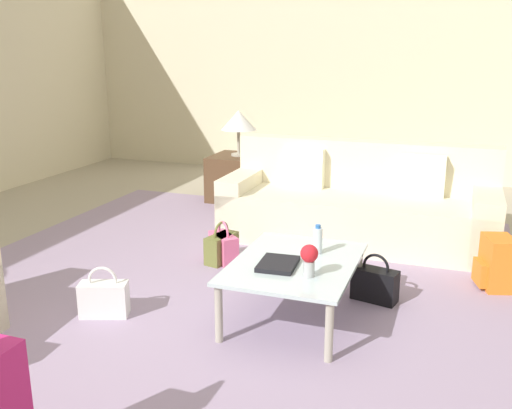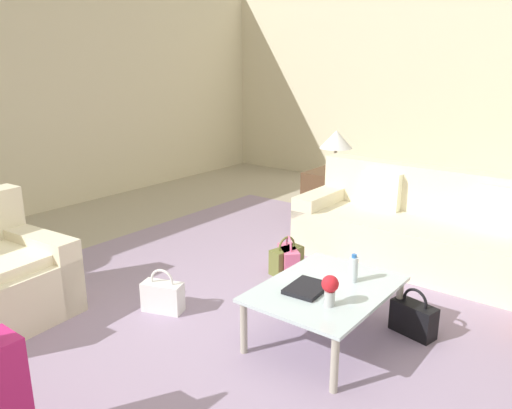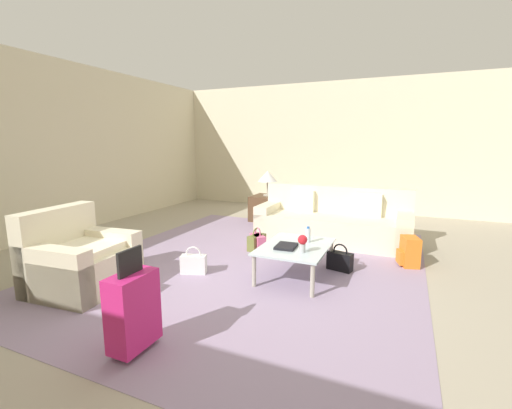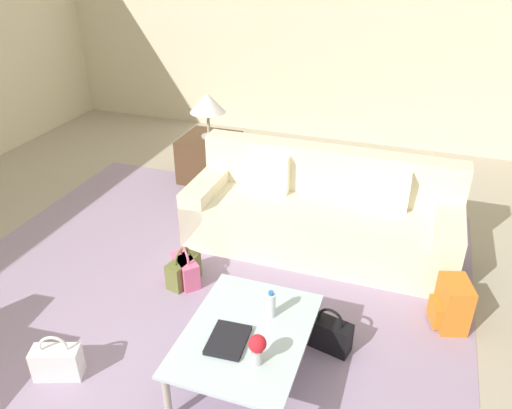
{
  "view_description": "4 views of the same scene",
  "coord_description": "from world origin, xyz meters",
  "px_view_note": "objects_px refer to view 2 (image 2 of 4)",
  "views": [
    {
      "loc": [
        -2.99,
        -1.45,
        1.75
      ],
      "look_at": [
        0.26,
        -0.28,
        0.81
      ],
      "focal_mm": 40.0,
      "sensor_mm": 36.0,
      "label": 1
    },
    {
      "loc": [
        -2.37,
        -2.04,
        1.9
      ],
      "look_at": [
        0.41,
        0.12,
        0.89
      ],
      "focal_mm": 35.0,
      "sensor_mm": 36.0,
      "label": 2
    },
    {
      "loc": [
        -3.49,
        -1.69,
        1.64
      ],
      "look_at": [
        0.83,
        0.22,
        0.79
      ],
      "focal_mm": 24.0,
      "sensor_mm": 36.0,
      "label": 3
    },
    {
      "loc": [
        -1.87,
        -1.36,
        2.69
      ],
      "look_at": [
        0.99,
        -0.36,
        1.02
      ],
      "focal_mm": 35.0,
      "sensor_mm": 36.0,
      "label": 4
    }
  ],
  "objects_px": {
    "handbag_black": "(413,318)",
    "handbag_olive": "(286,260)",
    "coffee_table": "(326,293)",
    "flower_vase": "(330,288)",
    "water_bottle": "(353,269)",
    "handbag_pink": "(288,259)",
    "handbag_white": "(163,296)",
    "coffee_table_book": "(307,288)",
    "couch": "(430,235)",
    "table_lamp": "(336,140)",
    "side_table": "(334,192)"
  },
  "relations": [
    {
      "from": "coffee_table",
      "to": "flower_vase",
      "type": "distance_m",
      "value": 0.31
    },
    {
      "from": "handbag_black",
      "to": "handbag_olive",
      "type": "bearing_deg",
      "value": 75.48
    },
    {
      "from": "couch",
      "to": "handbag_olive",
      "type": "xyz_separation_m",
      "value": [
        -1.0,
        0.97,
        -0.18
      ]
    },
    {
      "from": "handbag_white",
      "to": "water_bottle",
      "type": "bearing_deg",
      "value": -64.94
    },
    {
      "from": "handbag_black",
      "to": "handbag_pink",
      "type": "distance_m",
      "value": 1.38
    },
    {
      "from": "side_table",
      "to": "handbag_black",
      "type": "xyz_separation_m",
      "value": [
        -2.35,
        -1.97,
        -0.14
      ]
    },
    {
      "from": "handbag_pink",
      "to": "water_bottle",
      "type": "bearing_deg",
      "value": -122.61
    },
    {
      "from": "flower_vase",
      "to": "handbag_white",
      "type": "relative_size",
      "value": 0.57
    },
    {
      "from": "handbag_white",
      "to": "handbag_olive",
      "type": "bearing_deg",
      "value": -15.79
    },
    {
      "from": "coffee_table",
      "to": "flower_vase",
      "type": "relative_size",
      "value": 5.15
    },
    {
      "from": "couch",
      "to": "coffee_table_book",
      "type": "bearing_deg",
      "value": 174.64
    },
    {
      "from": "side_table",
      "to": "handbag_pink",
      "type": "relative_size",
      "value": 1.77
    },
    {
      "from": "water_bottle",
      "to": "side_table",
      "type": "distance_m",
      "value": 3.06
    },
    {
      "from": "coffee_table",
      "to": "handbag_olive",
      "type": "distance_m",
      "value": 1.21
    },
    {
      "from": "water_bottle",
      "to": "coffee_table_book",
      "type": "xyz_separation_m",
      "value": [
        -0.32,
        0.18,
        -0.08
      ]
    },
    {
      "from": "flower_vase",
      "to": "handbag_olive",
      "type": "xyz_separation_m",
      "value": [
        1.02,
        1.02,
        -0.4
      ]
    },
    {
      "from": "couch",
      "to": "handbag_olive",
      "type": "height_order",
      "value": "couch"
    },
    {
      "from": "table_lamp",
      "to": "coffee_table",
      "type": "bearing_deg",
      "value": -151.82
    },
    {
      "from": "water_bottle",
      "to": "handbag_pink",
      "type": "distance_m",
      "value": 1.2
    },
    {
      "from": "water_bottle",
      "to": "handbag_pink",
      "type": "xyz_separation_m",
      "value": [
        0.61,
        0.96,
        -0.37
      ]
    },
    {
      "from": "coffee_table_book",
      "to": "handbag_olive",
      "type": "bearing_deg",
      "value": 36.93
    },
    {
      "from": "table_lamp",
      "to": "flower_vase",
      "type": "bearing_deg",
      "value": -151.35
    },
    {
      "from": "table_lamp",
      "to": "handbag_pink",
      "type": "xyz_separation_m",
      "value": [
        -1.99,
        -0.64,
        -0.82
      ]
    },
    {
      "from": "table_lamp",
      "to": "handbag_white",
      "type": "xyz_separation_m",
      "value": [
        -3.22,
        -0.28,
        -0.82
      ]
    },
    {
      "from": "water_bottle",
      "to": "handbag_white",
      "type": "bearing_deg",
      "value": 115.06
    },
    {
      "from": "water_bottle",
      "to": "handbag_black",
      "type": "relative_size",
      "value": 0.57
    },
    {
      "from": "coffee_table_book",
      "to": "handbag_olive",
      "type": "relative_size",
      "value": 0.83
    },
    {
      "from": "coffee_table_book",
      "to": "flower_vase",
      "type": "height_order",
      "value": "flower_vase"
    },
    {
      "from": "side_table",
      "to": "table_lamp",
      "type": "distance_m",
      "value": 0.68
    },
    {
      "from": "handbag_pink",
      "to": "handbag_white",
      "type": "relative_size",
      "value": 1.0
    },
    {
      "from": "couch",
      "to": "coffee_table",
      "type": "relative_size",
      "value": 2.35
    },
    {
      "from": "handbag_white",
      "to": "coffee_table_book",
      "type": "bearing_deg",
      "value": -75.43
    },
    {
      "from": "water_bottle",
      "to": "handbag_black",
      "type": "xyz_separation_m",
      "value": [
        0.25,
        -0.37,
        -0.37
      ]
    },
    {
      "from": "coffee_table",
      "to": "side_table",
      "type": "height_order",
      "value": "side_table"
    },
    {
      "from": "flower_vase",
      "to": "handbag_white",
      "type": "xyz_separation_m",
      "value": [
        -0.2,
        1.37,
        -0.4
      ]
    },
    {
      "from": "handbag_olive",
      "to": "handbag_white",
      "type": "bearing_deg",
      "value": 164.21
    },
    {
      "from": "handbag_olive",
      "to": "handbag_black",
      "type": "height_order",
      "value": "same"
    },
    {
      "from": "handbag_black",
      "to": "flower_vase",
      "type": "bearing_deg",
      "value": 154.67
    },
    {
      "from": "coffee_table",
      "to": "handbag_olive",
      "type": "relative_size",
      "value": 2.95
    },
    {
      "from": "coffee_table",
      "to": "handbag_white",
      "type": "xyz_separation_m",
      "value": [
        -0.42,
        1.22,
        -0.23
      ]
    },
    {
      "from": "coffee_table",
      "to": "handbag_black",
      "type": "xyz_separation_m",
      "value": [
        0.45,
        -0.47,
        -0.23
      ]
    },
    {
      "from": "handbag_black",
      "to": "handbag_pink",
      "type": "height_order",
      "value": "same"
    },
    {
      "from": "water_bottle",
      "to": "handbag_black",
      "type": "bearing_deg",
      "value": -55.6
    },
    {
      "from": "flower_vase",
      "to": "handbag_black",
      "type": "distance_m",
      "value": 0.84
    },
    {
      "from": "couch",
      "to": "handbag_pink",
      "type": "xyz_separation_m",
      "value": [
        -0.98,
        0.96,
        -0.18
      ]
    },
    {
      "from": "handbag_black",
      "to": "couch",
      "type": "bearing_deg",
      "value": 15.31
    },
    {
      "from": "flower_vase",
      "to": "handbag_pink",
      "type": "bearing_deg",
      "value": 44.33
    },
    {
      "from": "coffee_table",
      "to": "coffee_table_book",
      "type": "distance_m",
      "value": 0.16
    },
    {
      "from": "couch",
      "to": "handbag_white",
      "type": "distance_m",
      "value": 2.58
    },
    {
      "from": "handbag_olive",
      "to": "handbag_black",
      "type": "bearing_deg",
      "value": -104.52
    }
  ]
}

